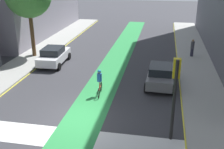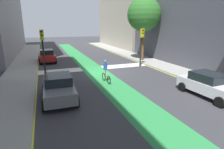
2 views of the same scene
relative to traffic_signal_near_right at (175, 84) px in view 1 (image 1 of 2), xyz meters
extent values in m
plane|color=#38383D|center=(-5.23, 0.96, -2.96)|extent=(120.00, 120.00, 0.00)
cube|color=#2D8C47|center=(-4.87, 0.96, -2.95)|extent=(2.40, 60.00, 0.01)
cube|color=silver|center=(-5.23, -1.04, -2.95)|extent=(12.00, 1.80, 0.01)
cube|color=#9E9E99|center=(2.27, 0.96, -2.88)|extent=(3.00, 60.00, 0.15)
cube|color=yellow|center=(0.77, 0.96, -2.95)|extent=(0.16, 60.00, 0.01)
cylinder|color=black|center=(0.00, -0.12, -0.85)|extent=(0.16, 0.16, 4.21)
cube|color=gold|center=(0.00, 0.08, 0.78)|extent=(0.35, 0.28, 0.95)
sphere|color=#3F0A0A|center=(0.00, 0.22, 1.08)|extent=(0.20, 0.20, 0.20)
sphere|color=#4C380C|center=(0.00, 0.22, 0.78)|extent=(0.20, 0.20, 0.20)
sphere|color=#26D833|center=(0.00, 0.22, 0.48)|extent=(0.20, 0.20, 0.20)
cube|color=silver|center=(-10.10, 9.66, -2.29)|extent=(1.97, 4.27, 0.70)
cube|color=black|center=(-10.09, 9.46, -1.66)|extent=(1.68, 2.06, 0.55)
cylinder|color=black|center=(-11.06, 11.09, -2.64)|extent=(0.25, 0.65, 0.64)
cylinder|color=black|center=(-9.26, 11.17, -2.64)|extent=(0.25, 0.65, 0.64)
cylinder|color=black|center=(-10.94, 8.15, -2.64)|extent=(0.25, 0.65, 0.64)
cylinder|color=black|center=(-9.14, 8.23, -2.64)|extent=(0.25, 0.65, 0.64)
cube|color=slate|center=(-0.71, 6.71, -2.29)|extent=(1.90, 4.24, 0.70)
cube|color=black|center=(-0.72, 6.51, -1.66)|extent=(1.65, 2.04, 0.55)
cylinder|color=black|center=(-1.58, 8.20, -2.64)|extent=(0.24, 0.65, 0.64)
cylinder|color=black|center=(0.22, 8.16, -2.64)|extent=(0.24, 0.65, 0.64)
cylinder|color=black|center=(-1.65, 5.26, -2.64)|extent=(0.24, 0.65, 0.64)
cylinder|color=black|center=(0.15, 5.22, -2.64)|extent=(0.24, 0.65, 0.64)
torus|color=black|center=(-4.73, 4.81, -2.62)|extent=(0.11, 0.68, 0.68)
torus|color=black|center=(-4.65, 3.76, -2.62)|extent=(0.11, 0.68, 0.68)
cylinder|color=red|center=(-4.69, 4.29, -2.44)|extent=(0.14, 0.95, 0.06)
cylinder|color=red|center=(-4.68, 4.14, -2.17)|extent=(0.05, 0.05, 0.50)
cylinder|color=#2659B2|center=(-4.68, 4.14, -1.64)|extent=(0.32, 0.32, 0.55)
sphere|color=#8C6647|center=(-4.68, 4.14, -1.26)|extent=(0.22, 0.22, 0.22)
sphere|color=#268CCC|center=(-4.68, 4.14, -1.22)|extent=(0.23, 0.23, 0.23)
cylinder|color=#262638|center=(2.07, 13.84, -2.43)|extent=(0.28, 0.28, 0.75)
cylinder|color=#3F3F47|center=(2.07, 13.84, -1.72)|extent=(0.34, 0.34, 0.67)
sphere|color=#8C6647|center=(2.07, 13.84, -1.28)|extent=(0.22, 0.22, 0.22)
cylinder|color=#262638|center=(-12.89, 11.56, -2.42)|extent=(0.28, 0.28, 0.77)
cylinder|color=#BF72A5|center=(-12.89, 11.56, -1.70)|extent=(0.34, 0.34, 0.68)
sphere|color=tan|center=(-12.89, 11.56, -1.25)|extent=(0.22, 0.22, 0.22)
cylinder|color=brown|center=(-12.76, 11.24, -0.69)|extent=(0.36, 0.36, 4.24)
camera|label=1|loc=(-0.73, -12.27, 5.19)|focal=44.20mm
camera|label=2|loc=(-0.03, 18.10, 1.65)|focal=29.34mm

